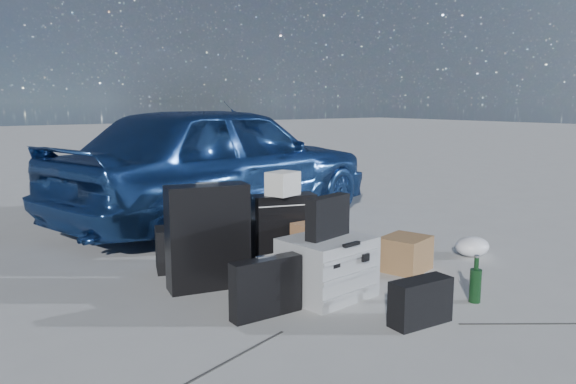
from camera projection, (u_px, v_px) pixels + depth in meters
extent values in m
plane|color=#A7A7A3|center=(344.00, 297.00, 3.74)|extent=(60.00, 60.00, 0.00)
imported|color=#2A5297|center=(222.00, 162.00, 6.01)|extent=(4.05, 2.44, 1.29)
cube|color=#989A9D|center=(327.00, 267.00, 3.73)|extent=(0.60, 0.52, 0.40)
cube|color=black|center=(328.00, 217.00, 3.69)|extent=(0.38, 0.18, 0.28)
cube|color=black|center=(266.00, 287.00, 3.39)|extent=(0.46, 0.11, 0.36)
cube|color=black|center=(208.00, 237.00, 3.88)|extent=(0.59, 0.31, 0.73)
cube|color=black|center=(283.00, 232.00, 4.32)|extent=(0.52, 0.31, 0.59)
cube|color=silver|center=(283.00, 183.00, 4.23)|extent=(0.27, 0.24, 0.18)
cube|color=black|center=(199.00, 247.00, 4.38)|extent=(0.72, 0.49, 0.33)
cube|color=silver|center=(201.00, 222.00, 4.35)|extent=(0.53, 0.47, 0.08)
cube|color=black|center=(201.00, 214.00, 4.32)|extent=(0.28, 0.21, 0.06)
cube|color=#A67448|center=(313.00, 249.00, 4.20)|extent=(0.31, 0.19, 0.40)
cube|color=brown|center=(405.00, 253.00, 4.32)|extent=(0.42, 0.39, 0.26)
ellipsoid|color=silver|center=(472.00, 246.00, 4.72)|extent=(0.32, 0.28, 0.17)
cube|color=black|center=(421.00, 302.00, 3.27)|extent=(0.40, 0.17, 0.27)
cylinder|color=black|center=(476.00, 280.00, 3.63)|extent=(0.09, 0.09, 0.30)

